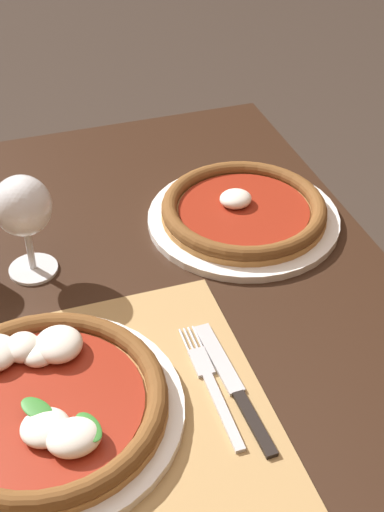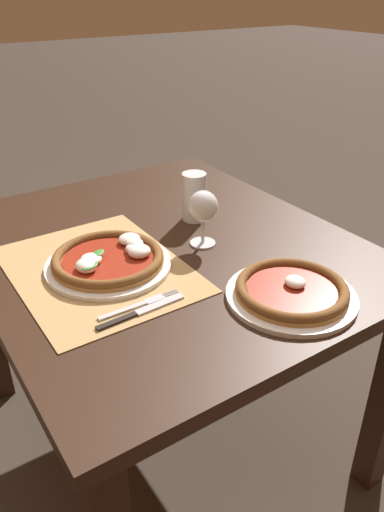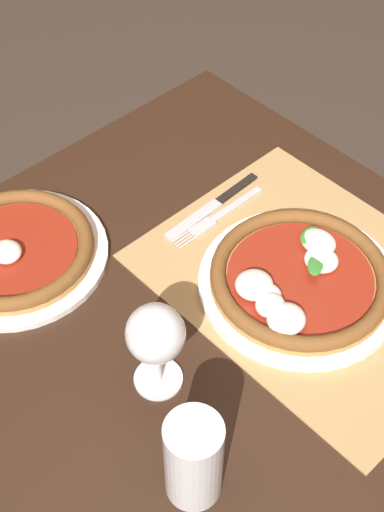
{
  "view_description": "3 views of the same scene",
  "coord_description": "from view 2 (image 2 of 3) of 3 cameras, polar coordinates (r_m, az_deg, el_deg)",
  "views": [
    {
      "loc": [
        0.04,
        -0.73,
        1.39
      ],
      "look_at": [
        0.27,
        -0.03,
        0.8
      ],
      "focal_mm": 50.0,
      "sensor_mm": 36.0,
      "label": 1
    },
    {
      "loc": [
        1.06,
        -0.6,
        1.38
      ],
      "look_at": [
        0.19,
        -0.02,
        0.79
      ],
      "focal_mm": 35.0,
      "sensor_mm": 36.0,
      "label": 2
    },
    {
      "loc": [
        -0.35,
        0.42,
        1.61
      ],
      "look_at": [
        0.15,
        -0.05,
        0.83
      ],
      "focal_mm": 50.0,
      "sensor_mm": 36.0,
      "label": 3
    }
  ],
  "objects": [
    {
      "name": "wine_glass",
      "position": [
        1.33,
        1.27,
        5.43
      ],
      "size": [
        0.08,
        0.08,
        0.16
      ],
      "color": "silver",
      "rests_on": "dining_table"
    },
    {
      "name": "pint_glass",
      "position": [
        1.49,
        0.24,
        6.67
      ],
      "size": [
        0.07,
        0.07,
        0.15
      ],
      "color": "silver",
      "rests_on": "dining_table"
    },
    {
      "name": "knife",
      "position": [
        1.1,
        -5.8,
        -6.33
      ],
      "size": [
        0.03,
        0.22,
        0.01
      ],
      "color": "black",
      "rests_on": "paper_placemat"
    },
    {
      "name": "ground_plane",
      "position": [
        1.85,
        -2.79,
        -19.25
      ],
      "size": [
        24.0,
        24.0,
        0.0
      ],
      "primitive_type": "plane",
      "color": "#382D26"
    },
    {
      "name": "dining_table",
      "position": [
        1.43,
        -3.39,
        -2.28
      ],
      "size": [
        1.14,
        0.97,
        0.74
      ],
      "color": "black",
      "rests_on": "ground"
    },
    {
      "name": "paper_placemat",
      "position": [
        1.27,
        -10.74,
        -1.48
      ],
      "size": [
        0.52,
        0.4,
        0.0
      ],
      "primitive_type": "cube",
      "color": "#A88451",
      "rests_on": "dining_table"
    },
    {
      "name": "pizza_far",
      "position": [
        1.16,
        11.31,
        -3.97
      ],
      "size": [
        0.3,
        0.3,
        0.05
      ],
      "color": "white",
      "rests_on": "dining_table"
    },
    {
      "name": "fork",
      "position": [
        1.12,
        -5.9,
        -5.53
      ],
      "size": [
        0.02,
        0.2,
        0.0
      ],
      "color": "#B7B7BC",
      "rests_on": "paper_placemat"
    },
    {
      "name": "pizza_near",
      "position": [
        1.27,
        -9.44,
        -0.41
      ],
      "size": [
        0.32,
        0.32,
        0.05
      ],
      "color": "white",
      "rests_on": "paper_placemat"
    }
  ]
}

